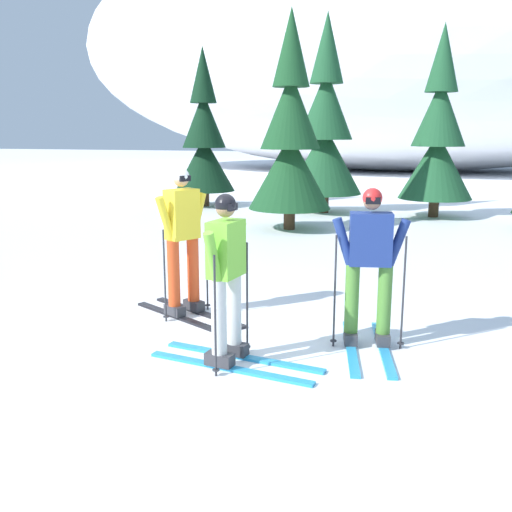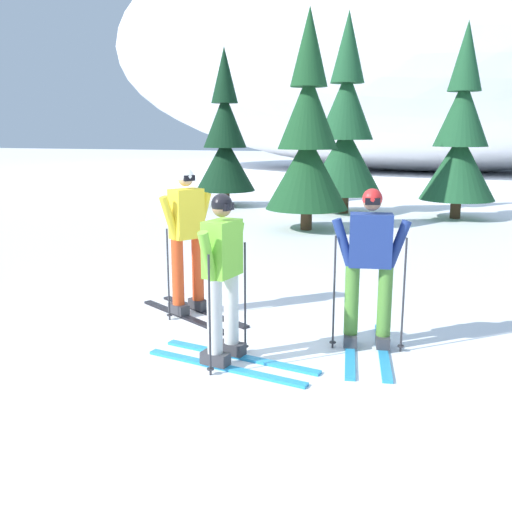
{
  "view_description": "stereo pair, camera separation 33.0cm",
  "coord_description": "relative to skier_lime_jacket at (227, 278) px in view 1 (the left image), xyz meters",
  "views": [
    {
      "loc": [
        1.74,
        -5.43,
        2.28
      ],
      "look_at": [
        0.01,
        0.44,
        0.95
      ],
      "focal_mm": 40.45,
      "sensor_mm": 36.0,
      "label": 1
    },
    {
      "loc": [
        2.05,
        -5.33,
        2.28
      ],
      "look_at": [
        0.01,
        0.44,
        0.95
      ],
      "focal_mm": 40.45,
      "sensor_mm": 36.0,
      "label": 2
    }
  ],
  "objects": [
    {
      "name": "pine_tree_center_left",
      "position": [
        -1.24,
        8.05,
        1.21
      ],
      "size": [
        1.92,
        1.92,
        4.98
      ],
      "color": "#47301E",
      "rests_on": "ground"
    },
    {
      "name": "skier_navy_jacket",
      "position": [
        1.29,
        0.86,
        0.02
      ],
      "size": [
        0.81,
        1.65,
        1.71
      ],
      "color": "#2893CC",
      "rests_on": "ground"
    },
    {
      "name": "ground_plane",
      "position": [
        0.07,
        0.29,
        -0.88
      ],
      "size": [
        120.0,
        120.0,
        0.0
      ],
      "primitive_type": "plane",
      "color": "white"
    },
    {
      "name": "pine_tree_center",
      "position": [
        -0.96,
        11.14,
        1.4
      ],
      "size": [
        2.1,
        2.1,
        5.45
      ],
      "color": "#47301E",
      "rests_on": "ground"
    },
    {
      "name": "skier_lime_jacket",
      "position": [
        0.0,
        0.0,
        0.0
      ],
      "size": [
        1.81,
        0.77,
        1.7
      ],
      "color": "#2893CC",
      "rests_on": "ground"
    },
    {
      "name": "pine_tree_far_left",
      "position": [
        -4.74,
        11.56,
        1.11
      ],
      "size": [
        1.84,
        1.84,
        4.76
      ],
      "color": "#47301E",
      "rests_on": "ground"
    },
    {
      "name": "pine_tree_center_right",
      "position": [
        2.06,
        11.12,
        1.22
      ],
      "size": [
        1.94,
        1.94,
        5.01
      ],
      "color": "#47301E",
      "rests_on": "ground"
    },
    {
      "name": "skier_yellow_jacket",
      "position": [
        -1.03,
        1.32,
        0.09
      ],
      "size": [
        1.68,
        1.16,
        1.85
      ],
      "color": "black",
      "rests_on": "ground"
    },
    {
      "name": "snow_ridge_background",
      "position": [
        0.48,
        30.37,
        6.5
      ],
      "size": [
        39.74,
        20.2,
        14.75
      ],
      "primitive_type": "ellipsoid",
      "color": "white",
      "rests_on": "ground"
    }
  ]
}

